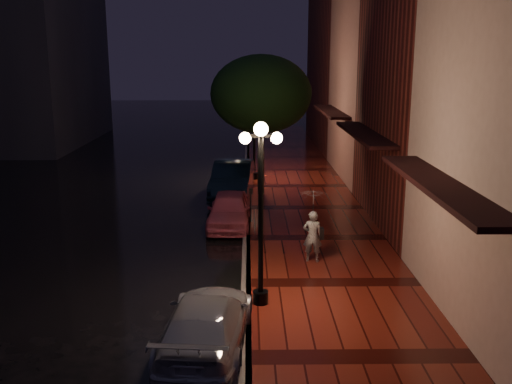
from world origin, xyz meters
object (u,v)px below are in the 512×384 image
(silver_car, at_px, (206,323))
(woman_with_umbrella, at_px, (313,215))
(streetlamp_near, at_px, (261,203))
(parking_meter, at_px, (251,201))
(pink_car, at_px, (229,210))
(streetlamp_far, at_px, (254,128))
(navy_car, at_px, (233,179))
(street_tree, at_px, (261,97))

(silver_car, distance_m, woman_with_umbrella, 5.55)
(streetlamp_near, bearing_deg, parking_meter, 91.68)
(pink_car, distance_m, silver_car, 8.67)
(streetlamp_far, bearing_deg, silver_car, -94.11)
(navy_car, xyz_separation_m, woman_with_umbrella, (2.49, -8.30, 0.77))
(silver_car, bearing_deg, streetlamp_far, -89.00)
(pink_car, relative_size, parking_meter, 2.97)
(woman_with_umbrella, xyz_separation_m, parking_meter, (-1.74, 3.98, -0.64))
(streetlamp_near, relative_size, streetlamp_far, 1.00)
(silver_car, height_order, parking_meter, parking_meter)
(streetlamp_far, distance_m, navy_car, 3.53)
(navy_car, height_order, silver_car, navy_car)
(streetlamp_near, relative_size, pink_car, 1.19)
(streetlamp_near, height_order, parking_meter, streetlamp_near)
(streetlamp_far, height_order, woman_with_umbrella, streetlamp_far)
(silver_car, bearing_deg, pink_car, -86.18)
(pink_car, xyz_separation_m, silver_car, (-0.20, -8.67, -0.03))
(street_tree, relative_size, navy_car, 1.27)
(streetlamp_near, distance_m, navy_car, 11.33)
(street_tree, xyz_separation_m, pink_car, (-1.21, -4.25, -3.63))
(streetlamp_far, relative_size, pink_car, 1.19)
(navy_car, distance_m, parking_meter, 4.39)
(silver_car, bearing_deg, woman_with_umbrella, -114.25)
(silver_car, bearing_deg, parking_meter, -91.05)
(streetlamp_near, xyz_separation_m, woman_with_umbrella, (1.54, 2.84, -1.07))
(woman_with_umbrella, bearing_deg, parking_meter, -57.12)
(pink_car, height_order, woman_with_umbrella, woman_with_umbrella)
(woman_with_umbrella, bearing_deg, navy_car, -64.01)
(streetlamp_far, distance_m, pink_car, 7.59)
(street_tree, xyz_separation_m, silver_car, (-1.40, -12.92, -3.65))
(street_tree, bearing_deg, pink_car, -105.87)
(navy_car, distance_m, silver_car, 13.07)
(parking_meter, bearing_deg, woman_with_umbrella, -88.58)
(streetlamp_far, distance_m, street_tree, 3.44)
(streetlamp_near, distance_m, parking_meter, 7.04)
(parking_meter, bearing_deg, silver_car, -118.32)
(streetlamp_near, height_order, navy_car, streetlamp_near)
(pink_car, height_order, navy_car, navy_car)
(streetlamp_far, height_order, street_tree, street_tree)
(streetlamp_near, relative_size, woman_with_umbrella, 2.07)
(silver_car, xyz_separation_m, woman_with_umbrella, (2.68, 4.77, 0.94))
(streetlamp_near, relative_size, navy_car, 0.94)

